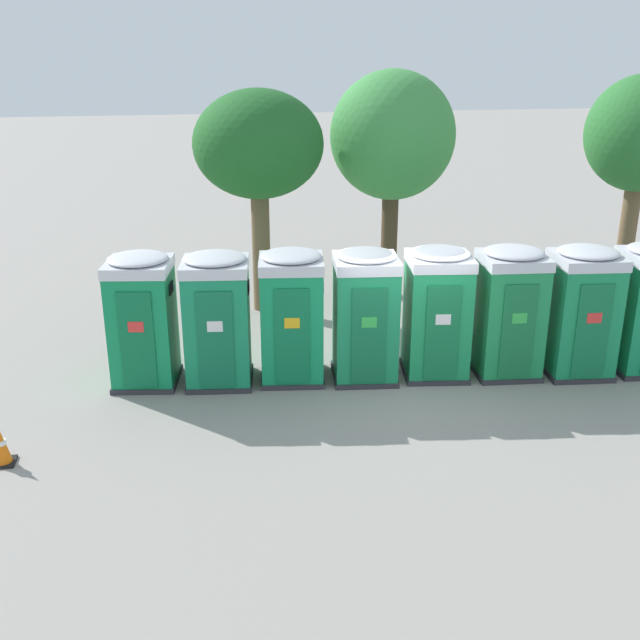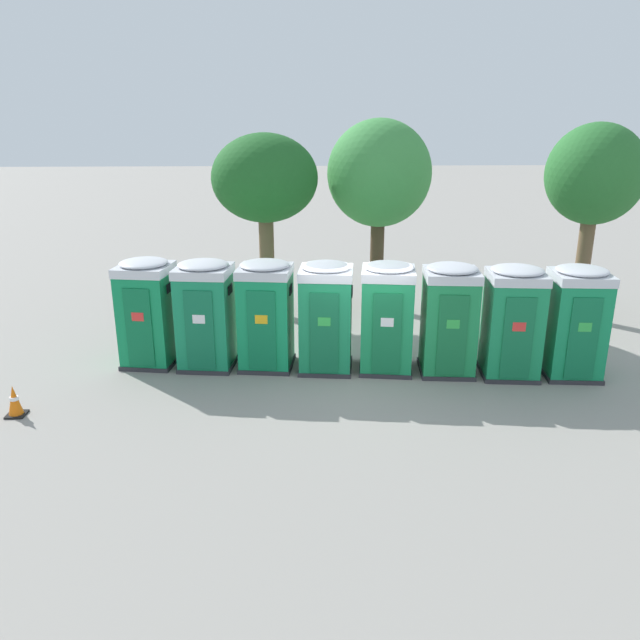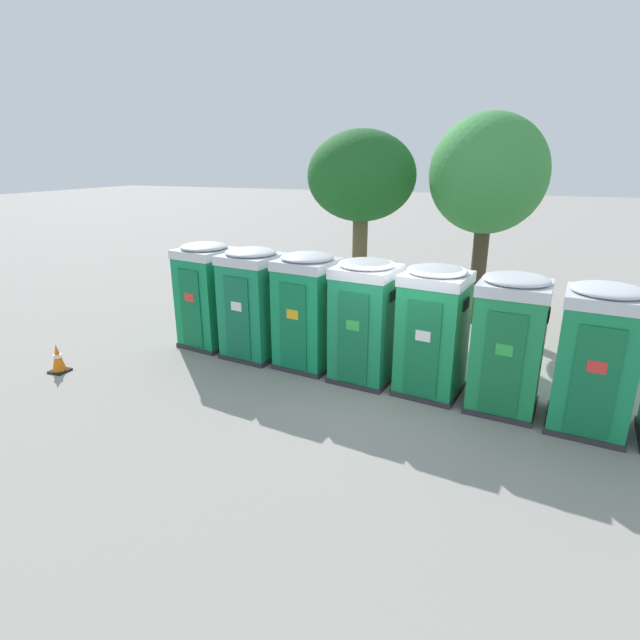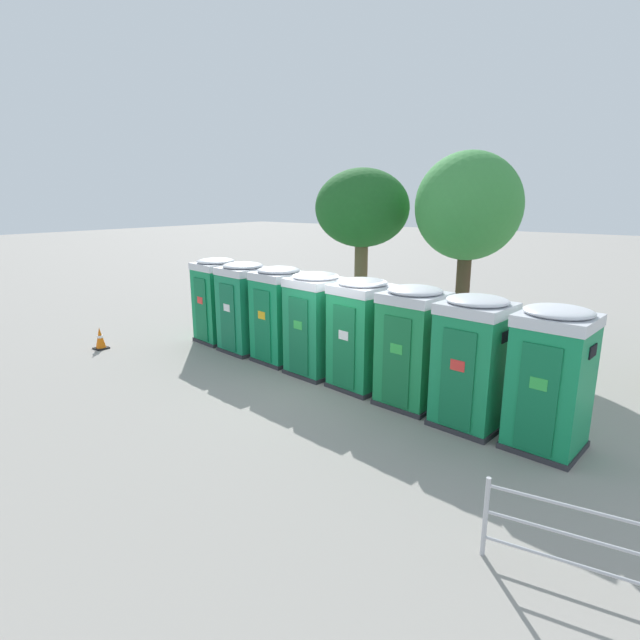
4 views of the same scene
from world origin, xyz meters
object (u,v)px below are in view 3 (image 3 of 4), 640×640
at_px(street_tree_1, 361,178).
at_px(portapotty_2, 307,310).
at_px(portapotty_3, 365,320).
at_px(portapotty_6, 596,358).
at_px(portapotty_4, 433,330).
at_px(portapotty_5, 508,343).
at_px(portapotty_0, 207,295).
at_px(portapotty_1, 253,303).
at_px(traffic_cone, 58,358).
at_px(street_tree_2, 488,176).

bearing_deg(street_tree_1, portapotty_2, -88.08).
bearing_deg(portapotty_3, portapotty_6, -7.00).
bearing_deg(portapotty_4, portapotty_5, -7.63).
height_order(portapotty_0, portapotty_4, same).
bearing_deg(portapotty_5, portapotty_1, 174.19).
height_order(portapotty_1, portapotty_4, same).
xyz_separation_m(portapotty_2, portapotty_5, (4.14, -0.49, -0.00)).
bearing_deg(portapotty_0, traffic_cone, -128.16).
relative_size(portapotty_2, portapotty_6, 1.00).
distance_m(portapotty_5, traffic_cone, 9.24).
bearing_deg(street_tree_1, street_tree_2, 8.15).
bearing_deg(portapotty_2, street_tree_1, 91.92).
distance_m(portapotty_3, portapotty_5, 2.78).
xyz_separation_m(portapotty_1, portapotty_3, (2.77, -0.28, 0.00)).
bearing_deg(portapotty_6, portapotty_5, 170.50).
relative_size(portapotty_0, street_tree_1, 0.49).
distance_m(portapotty_4, street_tree_1, 5.93).
height_order(portapotty_0, portapotty_3, same).
distance_m(portapotty_5, portapotty_6, 1.39).
bearing_deg(portapotty_2, portapotty_4, -6.31).
distance_m(portapotty_2, street_tree_1, 4.91).
distance_m(portapotty_1, portapotty_2, 1.39).
relative_size(street_tree_1, street_tree_2, 0.93).
relative_size(portapotty_1, street_tree_1, 0.49).
distance_m(portapotty_0, street_tree_2, 7.81).
bearing_deg(portapotty_4, street_tree_2, 85.60).
height_order(street_tree_1, street_tree_2, street_tree_2).
bearing_deg(portapotty_4, portapotty_3, 176.13).
height_order(street_tree_1, traffic_cone, street_tree_1).
distance_m(portapotty_5, street_tree_1, 6.84).
bearing_deg(traffic_cone, portapotty_5, 11.79).
xyz_separation_m(portapotty_1, portapotty_2, (1.39, -0.07, 0.00)).
xyz_separation_m(portapotty_3, street_tree_2, (1.77, 4.84, 2.71)).
relative_size(portapotty_0, portapotty_2, 1.00).
relative_size(portapotty_3, portapotty_6, 1.00).
bearing_deg(street_tree_2, portapotty_5, -78.96).
height_order(portapotty_5, portapotty_6, same).
xyz_separation_m(portapotty_1, portapotty_4, (4.15, -0.38, 0.00)).
bearing_deg(portapotty_3, portapotty_5, -5.75).
xyz_separation_m(portapotty_1, traffic_cone, (-3.47, -2.44, -0.97)).
xyz_separation_m(portapotty_3, portapotty_6, (4.14, -0.51, -0.00)).
height_order(portapotty_0, street_tree_1, street_tree_1).
bearing_deg(portapotty_0, portapotty_1, -9.21).
xyz_separation_m(portapotty_6, street_tree_2, (-2.37, 5.35, 2.71)).
relative_size(portapotty_5, portapotty_6, 1.00).
height_order(portapotty_1, portapotty_2, same).
height_order(portapotty_1, portapotty_6, same).
xyz_separation_m(portapotty_1, street_tree_1, (1.25, 4.08, 2.62)).
xyz_separation_m(portapotty_2, street_tree_2, (3.14, 4.63, 2.71)).
relative_size(portapotty_6, street_tree_2, 0.46).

